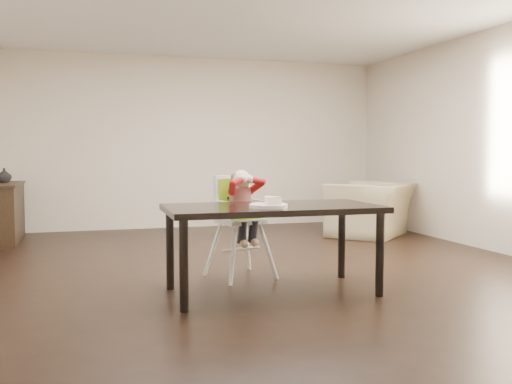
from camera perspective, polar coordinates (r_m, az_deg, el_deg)
ground at (r=5.92m, az=0.51°, el=-7.71°), size 7.00×7.00×0.00m
room_walls at (r=5.83m, az=0.52°, el=10.45°), size 6.02×7.02×2.71m
dining_table at (r=4.84m, az=1.65°, el=-2.28°), size 1.80×0.90×0.75m
high_chair at (r=5.45m, az=-1.70°, el=-0.98°), size 0.53×0.53×1.03m
plate at (r=4.63m, az=1.36°, el=-1.19°), size 0.36×0.36×0.09m
armchair at (r=8.33m, az=11.42°, el=-0.82°), size 1.37×1.36×1.02m
sideboard at (r=8.35m, az=-23.91°, el=-1.86°), size 0.44×1.26×0.79m
vase at (r=8.46m, az=-23.87°, el=1.52°), size 0.23×0.24×0.19m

